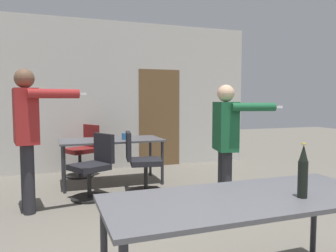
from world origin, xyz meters
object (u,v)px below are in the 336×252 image
Objects in this scene: drink_cup at (124,136)px; office_chair_far_right at (94,168)px; office_chair_side_rolled at (83,152)px; office_chair_near_pushed at (141,164)px; person_left_plaid at (226,135)px; beer_bottle at (303,172)px; person_near_casual at (27,127)px.

office_chair_far_right is at bearing -133.34° from drink_cup.
office_chair_far_right is at bearing 152.46° from office_chair_side_rolled.
office_chair_near_pushed is 0.99× the size of office_chair_side_rolled.
drink_cup is (-0.94, 1.72, -0.16)m from person_left_plaid.
office_chair_near_pushed is at bearing 96.20° from beer_bottle.
person_near_casual reaches higher than office_chair_side_rolled.
person_near_casual is at bearing 125.06° from beer_bottle.
beer_bottle is at bearing -2.06° from person_left_plaid.
person_near_casual is 1.95× the size of office_chair_far_right.
person_near_casual reaches higher than drink_cup.
office_chair_side_rolled is at bearing 125.30° from drink_cup.
person_near_casual reaches higher than person_left_plaid.
beer_bottle is (1.88, -2.67, -0.15)m from person_near_casual.
beer_bottle is at bearing -82.80° from drink_cup.
beer_bottle is at bearing 172.28° from office_chair_far_right.
office_chair_far_right is 2.48× the size of beer_bottle.
office_chair_side_rolled reaches higher than office_chair_near_pushed.
person_left_plaid is 1.69× the size of office_chair_side_rolled.
drink_cup is at bearing -172.87° from office_chair_side_rolled.
office_chair_side_rolled is (-0.73, 1.42, 0.01)m from office_chair_near_pushed.
office_chair_near_pushed is 0.70m from drink_cup.
office_chair_side_rolled is at bearing -136.61° from person_left_plaid.
drink_cup is (1.42, 0.93, -0.27)m from person_near_casual.
person_left_plaid is at bearing 62.29° from person_near_casual.
person_near_casual is at bearing 127.05° from office_chair_side_rolled.
office_chair_near_pushed is 3.09m from beer_bottle.
office_chair_far_right is (-1.53, 1.11, -0.54)m from person_left_plaid.
person_left_plaid is at bearing 75.51° from beer_bottle.
drink_cup is at bearing -138.89° from person_left_plaid.
person_near_casual is 1.11m from office_chair_far_right.
office_chair_far_right is 0.99× the size of office_chair_near_pushed.
person_near_casual reaches higher than beer_bottle.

